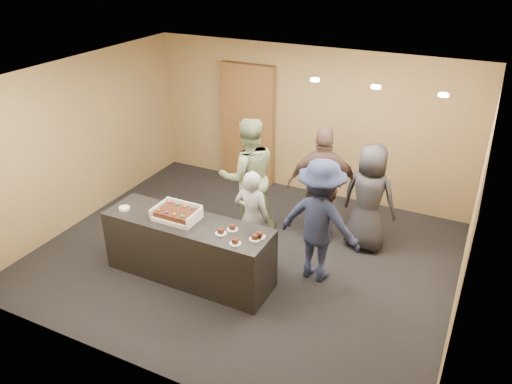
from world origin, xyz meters
TOP-DOWN VIEW (x-y plane):
  - room at (0.00, 0.00)m, footprint 6.04×6.00m
  - serving_counter at (-0.46, -0.81)m, footprint 2.41×0.72m
  - storage_cabinet at (-1.15, 2.41)m, footprint 1.05×0.15m
  - cake_box at (-0.62, -0.78)m, footprint 0.60×0.42m
  - sheet_cake at (-0.62, -0.81)m, footprint 0.51×0.35m
  - plate_stack at (-1.43, -0.91)m, footprint 0.15×0.15m
  - slice_a at (0.11, -0.87)m, footprint 0.15×0.15m
  - slice_b at (0.20, -0.72)m, footprint 0.15×0.15m
  - slice_c at (0.39, -1.00)m, footprint 0.15×0.15m
  - slice_d at (0.60, -0.73)m, footprint 0.15×0.15m
  - slice_e at (0.57, -0.81)m, footprint 0.15×0.15m
  - person_server_grey at (0.18, -0.11)m, footprint 0.55×0.37m
  - person_sage_man at (-0.30, 0.71)m, footprint 1.19×1.15m
  - person_navy_man at (1.15, 0.01)m, footprint 1.21×0.77m
  - person_brown_extra at (0.85, 0.98)m, footprint 1.18×0.78m
  - person_dark_suit at (1.56, 1.06)m, footprint 0.89×0.64m
  - ceiling_spotlights at (1.60, 0.50)m, footprint 1.72×0.12m

SIDE VIEW (x-z plane):
  - serving_counter at x=-0.46m, z-range 0.00..0.90m
  - person_server_grey at x=0.18m, z-range 0.00..1.49m
  - person_dark_suit at x=1.56m, z-range 0.00..1.69m
  - person_navy_man at x=1.15m, z-range 0.00..1.79m
  - plate_stack at x=-1.43m, z-range 0.90..0.94m
  - slice_a at x=0.11m, z-range 0.89..0.96m
  - slice_b at x=0.20m, z-range 0.89..0.96m
  - slice_c at x=0.39m, z-range 0.89..0.96m
  - slice_d at x=0.60m, z-range 0.89..0.96m
  - slice_e at x=0.57m, z-range 0.89..0.96m
  - person_brown_extra at x=0.85m, z-range 0.00..1.87m
  - cake_box at x=-0.62m, z-range 0.85..1.03m
  - person_sage_man at x=-0.30m, z-range 0.00..1.92m
  - sheet_cake at x=-0.62m, z-range 0.94..1.05m
  - storage_cabinet at x=-1.15m, z-range 0.00..2.30m
  - room at x=0.00m, z-range 0.00..2.70m
  - ceiling_spotlights at x=1.60m, z-range 2.66..2.69m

